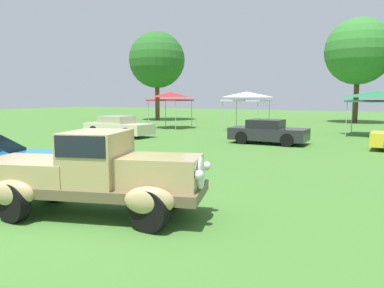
# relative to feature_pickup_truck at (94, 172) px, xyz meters

# --- Properties ---
(ground_plane) EXTENTS (120.00, 120.00, 0.00)m
(ground_plane) POSITION_rel_feature_pickup_truck_xyz_m (-0.21, -0.19, -0.87)
(ground_plane) COLOR #42752D
(feature_pickup_truck) EXTENTS (4.75, 2.83, 1.70)m
(feature_pickup_truck) POSITION_rel_feature_pickup_truck_xyz_m (0.00, 0.00, 0.00)
(feature_pickup_truck) COLOR brown
(feature_pickup_truck) RESTS_ON ground_plane
(neighbor_convertible) EXTENTS (4.91, 3.14, 1.40)m
(neighbor_convertible) POSITION_rel_feature_pickup_truck_xyz_m (-4.04, 0.95, -0.29)
(neighbor_convertible) COLOR #1E7AB7
(neighbor_convertible) RESTS_ON ground_plane
(show_car_cream) EXTENTS (4.29, 1.88, 1.22)m
(show_car_cream) POSITION_rel_feature_pickup_truck_xyz_m (-9.30, 11.87, -0.27)
(show_car_cream) COLOR beige
(show_car_cream) RESTS_ON ground_plane
(show_car_charcoal) EXTENTS (3.83, 1.76, 1.22)m
(show_car_charcoal) POSITION_rel_feature_pickup_truck_xyz_m (-0.48, 12.90, -0.27)
(show_car_charcoal) COLOR #28282D
(show_car_charcoal) RESTS_ON ground_plane
(canopy_tent_left_field) EXTENTS (2.62, 2.62, 2.71)m
(canopy_tent_left_field) POSITION_rel_feature_pickup_truck_xyz_m (-9.81, 18.51, 1.55)
(canopy_tent_left_field) COLOR #B7B7BC
(canopy_tent_left_field) RESTS_ON ground_plane
(canopy_tent_center_field) EXTENTS (2.81, 2.81, 2.71)m
(canopy_tent_center_field) POSITION_rel_feature_pickup_truck_xyz_m (-4.21, 19.71, 1.55)
(canopy_tent_center_field) COLOR #B7B7BC
(canopy_tent_center_field) RESTS_ON ground_plane
(canopy_tent_right_field) EXTENTS (3.29, 3.29, 2.71)m
(canopy_tent_right_field) POSITION_rel_feature_pickup_truck_xyz_m (4.07, 19.66, 1.55)
(canopy_tent_right_field) COLOR #B7B7BC
(canopy_tent_right_field) RESTS_ON ground_plane
(treeline_far_left) EXTENTS (5.53, 5.53, 8.74)m
(treeline_far_left) POSITION_rel_feature_pickup_truck_xyz_m (-16.13, 26.13, 5.09)
(treeline_far_left) COLOR brown
(treeline_far_left) RESTS_ON ground_plane
(treeline_mid_left) EXTENTS (5.82, 5.82, 9.23)m
(treeline_mid_left) POSITION_rel_feature_pickup_truck_xyz_m (1.80, 31.25, 5.44)
(treeline_mid_left) COLOR #47331E
(treeline_mid_left) RESTS_ON ground_plane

